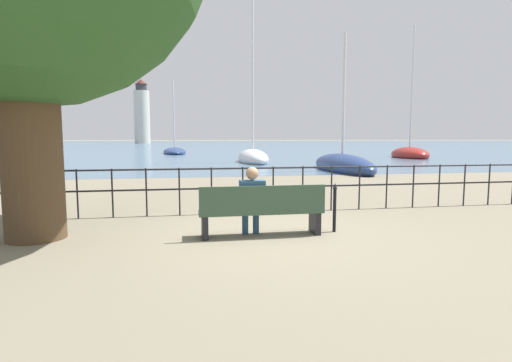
{
  "coord_description": "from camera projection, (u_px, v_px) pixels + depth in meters",
  "views": [
    {
      "loc": [
        -1.32,
        -6.71,
        1.69
      ],
      "look_at": [
        0.0,
        0.5,
        0.91
      ],
      "focal_mm": 28.0,
      "sensor_mm": 36.0,
      "label": 1
    }
  ],
  "objects": [
    {
      "name": "ground_plane",
      "position": [
        261.0,
        235.0,
        6.98
      ],
      "size": [
        1000.0,
        1000.0,
        0.0
      ],
      "primitive_type": "plane",
      "color": "#7A705B"
    },
    {
      "name": "harbor_water",
      "position": [
        186.0,
        143.0,
        164.3
      ],
      "size": [
        600.0,
        300.0,
        0.01
      ],
      "color": "slate",
      "rests_on": "ground_plane"
    },
    {
      "name": "park_bench",
      "position": [
        262.0,
        211.0,
        6.87
      ],
      "size": [
        2.16,
        0.45,
        0.9
      ],
      "color": "#334C38",
      "rests_on": "ground_plane"
    },
    {
      "name": "seated_person_left",
      "position": [
        252.0,
        198.0,
        6.89
      ],
      "size": [
        0.43,
        0.35,
        1.21
      ],
      "color": "navy",
      "rests_on": "ground_plane"
    },
    {
      "name": "promenade_railing",
      "position": [
        243.0,
        183.0,
        9.03
      ],
      "size": [
        15.59,
        0.04,
        1.05
      ],
      "color": "black",
      "rests_on": "ground_plane"
    },
    {
      "name": "closed_umbrella",
      "position": [
        335.0,
        205.0,
        7.21
      ],
      "size": [
        0.09,
        0.09,
        0.89
      ],
      "color": "black",
      "rests_on": "ground_plane"
    },
    {
      "name": "sailboat_1",
      "position": [
        175.0,
        152.0,
        45.15
      ],
      "size": [
        2.98,
        8.82,
        8.62
      ],
      "rotation": [
        0.0,
        0.0,
        0.06
      ],
      "color": "navy",
      "rests_on": "ground_plane"
    },
    {
      "name": "sailboat_2",
      "position": [
        253.0,
        158.0,
        28.49
      ],
      "size": [
        2.07,
        6.73,
        11.54
      ],
      "rotation": [
        0.0,
        0.0,
        -0.02
      ],
      "color": "silver",
      "rests_on": "ground_plane"
    },
    {
      "name": "sailboat_4",
      "position": [
        409.0,
        154.0,
        35.12
      ],
      "size": [
        3.55,
        6.16,
        11.79
      ],
      "rotation": [
        0.0,
        0.0,
        -0.18
      ],
      "color": "maroon",
      "rests_on": "ground_plane"
    },
    {
      "name": "sailboat_5",
      "position": [
        342.0,
        165.0,
        21.07
      ],
      "size": [
        2.27,
        7.66,
        7.48
      ],
      "rotation": [
        0.0,
        0.0,
        -0.05
      ],
      "color": "navy",
      "rests_on": "ground_plane"
    },
    {
      "name": "harbor_lighthouse",
      "position": [
        142.0,
        114.0,
        140.37
      ],
      "size": [
        5.38,
        5.38,
        22.37
      ],
      "color": "beige",
      "rests_on": "ground_plane"
    }
  ]
}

